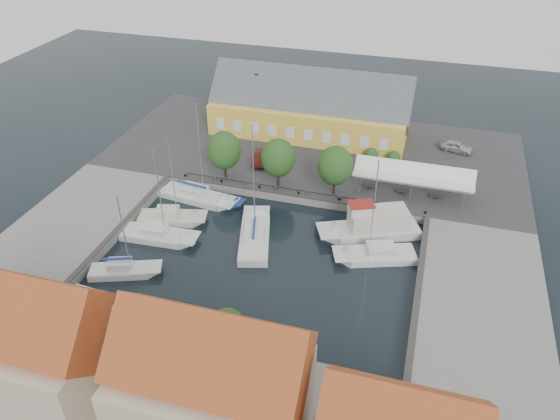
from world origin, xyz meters
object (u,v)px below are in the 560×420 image
Objects in this scene: launch_sw at (89,297)px; west_boat_b at (171,219)px; tent_canopy at (414,175)px; west_boat_d at (124,272)px; center_sailboat at (255,237)px; car_red at (261,158)px; west_boat_c at (158,237)px; launch_nw at (225,201)px; west_boat_a at (197,197)px; warehouse at (307,109)px; trawler at (373,227)px; east_boat_a at (377,256)px; car_silver at (457,147)px.

west_boat_b is at bearing 82.93° from launch_sw.
west_boat_d is at bearing -140.17° from tent_canopy.
launch_sw is (-12.27, -13.40, -0.27)m from center_sailboat.
center_sailboat reaches higher than car_red.
west_boat_b reaches higher than tent_canopy.
center_sailboat reaches higher than tent_canopy.
launch_nw is (4.23, 9.25, -0.17)m from west_boat_c.
center_sailboat reaches higher than west_boat_a.
west_boat_a is at bearing 81.98° from launch_sw.
warehouse is 27.93m from west_boat_b.
center_sailboat is 1.41× the size of west_boat_d.
center_sailboat is 14.24m from west_boat_d.
east_boat_a reaches higher than trawler.
center_sailboat is 1.19× the size of west_boat_c.
west_boat_b is at bearing -155.19° from tent_canopy.
launch_sw is (-24.46, -18.07, -0.93)m from trawler.
launch_sw is (-1.41, -4.18, -0.18)m from west_boat_d.
launch_nw is at bearing 72.67° from launch_sw.
car_silver is 0.40× the size of west_boat_b.
tent_canopy is 1.05× the size of west_boat_a.
car_silver is 51.41m from launch_sw.
center_sailboat is at bearing 15.07° from west_boat_c.
trawler is (12.19, 4.68, 0.65)m from center_sailboat.
launch_sw is (-1.76, -14.17, -0.17)m from west_boat_b.
center_sailboat reaches higher than car_silver.
west_boat_c is at bearing 85.00° from west_boat_d.
west_boat_d is (-26.46, -22.06, -3.41)m from tent_canopy.
car_silver is 0.33× the size of west_boat_a.
west_boat_d reaches higher than tent_canopy.
west_boat_b is (-6.15, -14.59, -1.48)m from car_red.
car_silver is 0.97× the size of car_red.
west_boat_b is 7.23m from launch_nw.
car_silver is at bearing 69.58° from tent_canopy.
west_boat_a is (-30.08, -20.17, -1.47)m from car_silver.
car_red is 0.42× the size of west_boat_b.
west_boat_d is 1.94× the size of launch_nw.
west_boat_d is (-23.05, -13.89, -0.74)m from trawler.
car_red is 0.88× the size of launch_nw.
center_sailboat is 13.08m from trawler.
east_boat_a is 23.80m from west_boat_b.
west_boat_d is (-24.15, -9.82, 0.01)m from east_boat_a.
east_boat_a is at bearing 175.55° from car_silver.
west_boat_a reaches higher than west_boat_c.
launch_sw is at bearing 151.71° from car_silver.
car_red reaches higher than launch_sw.
center_sailboat is at bearing -177.41° from east_boat_a.
east_boat_a is (13.29, 0.60, -0.10)m from center_sailboat.
car_silver is 23.04m from trawler.
center_sailboat is at bearing -140.53° from tent_canopy.
west_boat_d is at bearing -139.67° from center_sailboat.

